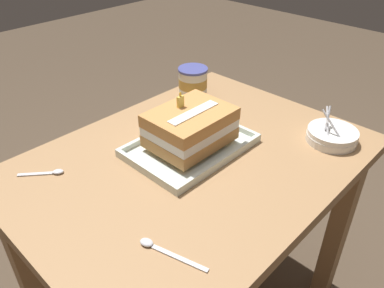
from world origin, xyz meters
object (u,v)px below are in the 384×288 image
birthday_cake (190,127)px  serving_spoon_near_tray (158,248)px  bowl_stack (332,135)px  foil_tray (190,147)px  ice_cream_tub (193,82)px  serving_spoon_by_bowls (51,172)px

birthday_cake → serving_spoon_near_tray: bearing=-146.2°
bowl_stack → serving_spoon_near_tray: (-0.63, 0.06, -0.01)m
foil_tray → bowl_stack: bowl_stack is taller
birthday_cake → serving_spoon_near_tray: 0.38m
bowl_stack → ice_cream_tub: (-0.07, 0.50, 0.03)m
birthday_cake → ice_cream_tub: size_ratio=2.09×
birthday_cake → ice_cream_tub: 0.34m
bowl_stack → serving_spoon_near_tray: 0.63m
birthday_cake → serving_spoon_near_tray: (-0.31, -0.21, -0.07)m
birthday_cake → serving_spoon_by_bowls: size_ratio=2.25×
foil_tray → birthday_cake: 0.07m
ice_cream_tub → serving_spoon_near_tray: size_ratio=0.68×
serving_spoon_by_bowls → foil_tray: bearing=-28.5°
serving_spoon_near_tray → foil_tray: bearing=33.8°
bowl_stack → serving_spoon_near_tray: bearing=174.2°
bowl_stack → serving_spoon_near_tray: bowl_stack is taller
serving_spoon_near_tray → serving_spoon_by_bowls: bearing=93.7°
foil_tray → serving_spoon_by_bowls: size_ratio=3.47×
foil_tray → ice_cream_tub: ice_cream_tub is taller
birthday_cake → ice_cream_tub: bearing=42.4°
foil_tray → bowl_stack: 0.42m
ice_cream_tub → bowl_stack: bearing=-82.3°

